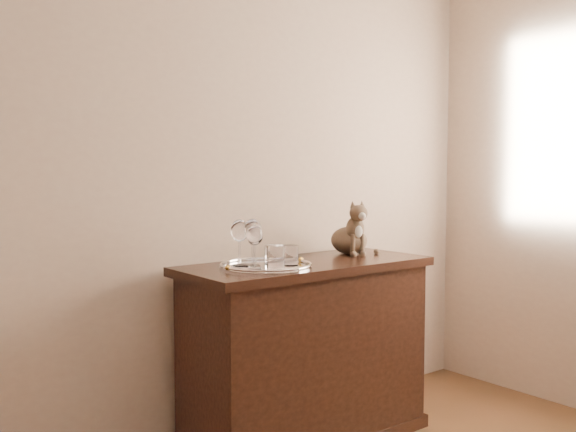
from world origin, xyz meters
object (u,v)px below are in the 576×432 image
wine_glass_a (240,243)px  wine_glass_d (253,243)px  wine_glass_c (255,247)px  tumbler_a (289,255)px  cat (349,227)px  tray (266,267)px  sideboard (306,352)px  tumbler_b (275,257)px

wine_glass_a → wine_glass_d: 0.06m
wine_glass_c → tumbler_a: size_ratio=2.09×
tumbler_a → cat: bearing=18.6°
wine_glass_a → wine_glass_d: size_ratio=0.98×
tray → wine_glass_a: size_ratio=1.98×
tumbler_a → cat: size_ratio=0.32×
sideboard → tumbler_a: 0.51m
tumbler_a → tumbler_b: bearing=-169.7°
cat → tray: bearing=-151.2°
sideboard → tumbler_b: 0.56m
tray → tumbler_b: 0.09m
cat → wine_glass_a: bearing=-157.6°
sideboard → wine_glass_a: wine_glass_a is taller
sideboard → wine_glass_c: (-0.33, -0.06, 0.53)m
wine_glass_a → wine_glass_c: bearing=-80.0°
wine_glass_c → tumbler_b: bearing=-30.4°
tumbler_b → cat: bearing=17.4°
wine_glass_d → tumbler_a: size_ratio=2.33×
tumbler_a → wine_glass_a: bearing=146.7°
tray → cat: cat is taller
tumbler_a → tumbler_b: 0.09m
wine_glass_a → tumbler_b: 0.17m
wine_glass_a → cat: (0.70, 0.06, 0.03)m
sideboard → wine_glass_a: bearing=174.7°
sideboard → wine_glass_d: wine_glass_d is taller
wine_glass_a → tumbler_b: (0.09, -0.13, -0.05)m
tumbler_b → cat: 0.64m
wine_glass_c → wine_glass_d: 0.05m
tray → wine_glass_d: (-0.06, 0.02, 0.11)m
wine_glass_a → cat: 0.70m
sideboard → tray: tray is taller
tumbler_b → wine_glass_a: bearing=123.6°
tray → tumbler_a: size_ratio=4.54×
wine_glass_d → tumbler_b: 0.12m
cat → sideboard: bearing=-148.1°
wine_glass_c → tumbler_b: size_ratio=1.93×
sideboard → tumbler_a: (-0.17, -0.09, 0.48)m
wine_glass_c → tumbler_b: wine_glass_c is taller
wine_glass_c → wine_glass_d: size_ratio=0.90×
wine_glass_d → tumbler_b: bearing=-61.5°
wine_glass_a → wine_glass_c: size_ratio=1.10×
tray → wine_glass_c: 0.13m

